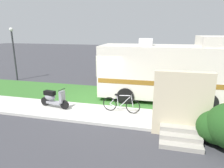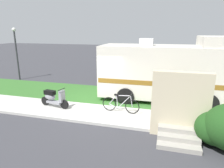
{
  "view_description": "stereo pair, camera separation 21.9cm",
  "coord_description": "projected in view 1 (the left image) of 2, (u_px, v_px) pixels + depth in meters",
  "views": [
    {
      "loc": [
        3.22,
        -9.34,
        3.8
      ],
      "look_at": [
        0.8,
        0.3,
        1.1
      ],
      "focal_mm": 32.46,
      "sensor_mm": 36.0,
      "label": 1
    },
    {
      "loc": [
        3.43,
        -9.29,
        3.8
      ],
      "look_at": [
        0.8,
        0.3,
        1.1
      ],
      "focal_mm": 32.46,
      "sensor_mm": 36.0,
      "label": 2
    }
  ],
  "objects": [
    {
      "name": "ground_plane",
      "position": [
        96.0,
        105.0,
        10.49
      ],
      "size": [
        80.0,
        80.0,
        0.0
      ],
      "primitive_type": "plane",
      "color": "#38383D"
    },
    {
      "name": "sidewalk",
      "position": [
        87.0,
        113.0,
        9.36
      ],
      "size": [
        24.0,
        2.0,
        0.12
      ],
      "color": "beige",
      "rests_on": "ground"
    },
    {
      "name": "grass_strip",
      "position": [
        104.0,
        95.0,
        11.89
      ],
      "size": [
        24.0,
        3.4,
        0.08
      ],
      "color": "#336628",
      "rests_on": "ground"
    },
    {
      "name": "motorhome_rv",
      "position": [
        166.0,
        71.0,
        10.8
      ],
      "size": [
        6.82,
        2.69,
        3.47
      ],
      "color": "silver",
      "rests_on": "ground"
    },
    {
      "name": "scooter",
      "position": [
        53.0,
        98.0,
        9.77
      ],
      "size": [
        1.61,
        0.58,
        0.97
      ],
      "color": "black",
      "rests_on": "ground"
    },
    {
      "name": "bicycle",
      "position": [
        121.0,
        104.0,
        9.21
      ],
      "size": [
        1.75,
        0.52,
        0.88
      ],
      "color": "black",
      "rests_on": "ground"
    },
    {
      "name": "pickup_truck_near",
      "position": [
        123.0,
        66.0,
        15.87
      ],
      "size": [
        5.26,
        2.25,
        1.89
      ],
      "color": "#B7B29E",
      "rests_on": "ground"
    },
    {
      "name": "porch_steps",
      "position": [
        181.0,
        112.0,
        7.16
      ],
      "size": [
        2.0,
        1.26,
        2.4
      ],
      "color": "#9E998E",
      "rests_on": "ground"
    },
    {
      "name": "bottle_green",
      "position": [
        154.0,
        119.0,
        8.29
      ],
      "size": [
        0.07,
        0.07,
        0.24
      ],
      "color": "#B2B2B7",
      "rests_on": "ground"
    },
    {
      "name": "bottle_spare",
      "position": [
        173.0,
        114.0,
        8.86
      ],
      "size": [
        0.06,
        0.06,
        0.25
      ],
      "color": "navy",
      "rests_on": "ground"
    },
    {
      "name": "street_lamp_post",
      "position": [
        14.0,
        49.0,
        15.01
      ],
      "size": [
        0.28,
        0.28,
        3.92
      ],
      "color": "#333338",
      "rests_on": "ground"
    }
  ]
}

